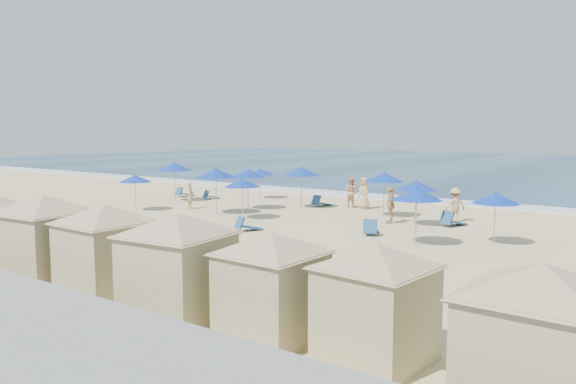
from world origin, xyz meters
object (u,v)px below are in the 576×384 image
Objects in this scene: umbrella_2 at (260,172)px; umbrella_5 at (248,173)px; umbrella_1 at (135,179)px; umbrella_3 at (216,173)px; umbrella_10 at (496,199)px; umbrella_7 at (384,177)px; cabana_3 at (178,253)px; cabana_5 at (376,288)px; cabana_0 at (2,223)px; umbrella_9 at (416,186)px; cabana_2 at (105,239)px; beachgoer_2 at (391,205)px; beachgoer_4 at (364,193)px; trash_bin at (128,243)px; umbrella_8 at (417,194)px; umbrella_0 at (174,167)px; cabana_6 at (540,325)px; umbrella_6 at (242,183)px; umbrella_4 at (301,171)px; beachgoer_1 at (351,192)px; cabana_4 at (272,272)px; cabana_1 at (45,228)px; beachgoer_3 at (455,205)px; beachgoer_0 at (190,195)px.

umbrella_5 is at bearing -58.96° from umbrella_2.
umbrella_3 reaches higher than umbrella_1.
umbrella_7 is at bearing 150.13° from umbrella_10.
cabana_3 reaches higher than cabana_5.
umbrella_9 is (7.61, 15.71, 0.43)m from cabana_0.
cabana_2 is 3.04m from cabana_3.
umbrella_2 is at bearing 166.86° from umbrella_7.
beachgoer_2 is 0.98× the size of beachgoer_4.
umbrella_5 is at bearing 86.54° from trash_bin.
umbrella_8 is at bearing 1.08° from umbrella_1.
cabana_2 reaches higher than umbrella_0.
cabana_6 is 14.49m from umbrella_10.
umbrella_0 is 1.24× the size of umbrella_2.
umbrella_2 is at bearing 122.92° from umbrella_6.
cabana_2 is at bearing 178.33° from cabana_6.
cabana_3 is at bearing 179.07° from cabana_6.
umbrella_7 is 1.30× the size of beachgoer_4.
umbrella_4 is (-5.76, 17.55, 0.54)m from cabana_2.
beachgoer_1 is (-10.07, 6.23, -0.97)m from umbrella_10.
cabana_6 reaches higher than cabana_4.
umbrella_6 is 1.16× the size of beachgoer_4.
cabana_1 is at bearing 102.60° from beachgoer_1.
cabana_3 reaches higher than cabana_6.
cabana_4 is 24.88m from umbrella_0.
cabana_4 is 13.23m from umbrella_10.
umbrella_8 is 3.15m from umbrella_10.
umbrella_10 is 1.25× the size of beachgoer_3.
cabana_4 is at bearing 47.08° from beachgoer_3.
umbrella_9 reaches higher than beachgoer_3.
umbrella_3 is at bearing -150.70° from umbrella_7.
umbrella_1 is at bearing -173.23° from umbrella_10.
cabana_0 is at bearing -178.57° from cabana_4.
umbrella_7 is 1.33× the size of beachgoer_2.
beachgoer_1 is at bearing 43.11° from umbrella_1.
cabana_2 is 5.52m from cabana_4.
beachgoer_4 is at bearing 30.25° from umbrella_4.
umbrella_0 is at bearing 31.27° from beachgoer_1.
cabana_1 is 1.04× the size of cabana_2.
cabana_5 is 1.72× the size of umbrella_5.
cabana_3 is at bearing -14.08° from beachgoer_2.
umbrella_3 is at bearing 92.16° from trash_bin.
umbrella_8 is 1.26× the size of beachgoer_4.
cabana_1 is 18.11m from umbrella_4.
cabana_3 is 2.22× the size of umbrella_2.
cabana_6 is 1.88× the size of umbrella_7.
umbrella_9 is (2.49, -1.65, -0.15)m from umbrella_7.
beachgoer_0 is at bearing 179.71° from umbrella_10.
umbrella_1 is at bearing -169.47° from umbrella_6.
cabana_2 reaches higher than cabana_0.
umbrella_8 is 1.37× the size of beachgoer_3.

